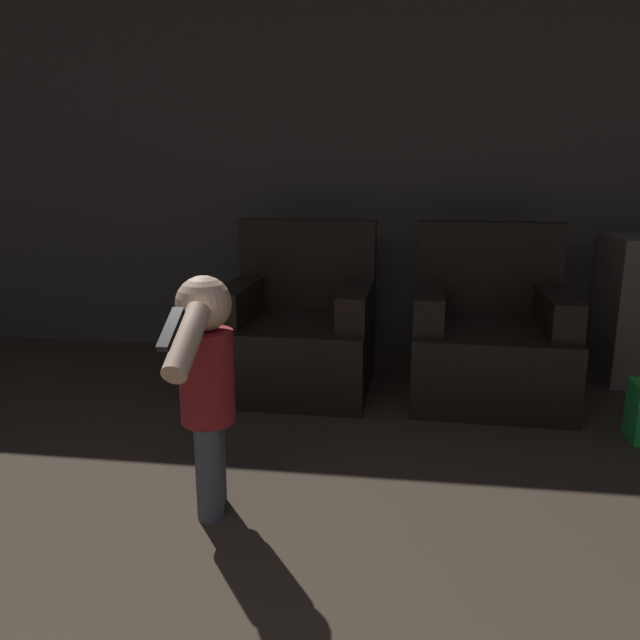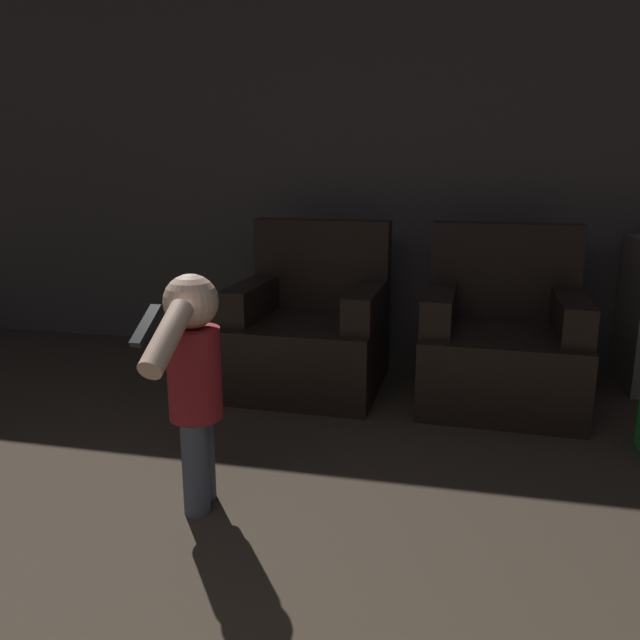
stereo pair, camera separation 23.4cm
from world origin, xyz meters
TOP-DOWN VIEW (x-y plane):
  - wall_back at (0.00, 4.50)m, footprint 8.40×0.05m
  - armchair_left at (-0.08, 3.73)m, footprint 0.87×0.88m
  - armchair_right at (1.02, 3.73)m, footprint 0.87×0.88m
  - person_toddler at (-0.17, 2.24)m, footprint 0.20×0.62m

SIDE VIEW (x-z plane):
  - armchair_left at x=-0.08m, z-range -0.16..0.81m
  - armchair_right at x=1.02m, z-range -0.16..0.81m
  - person_toddler at x=-0.17m, z-range 0.08..0.99m
  - wall_back at x=0.00m, z-range 0.00..2.60m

